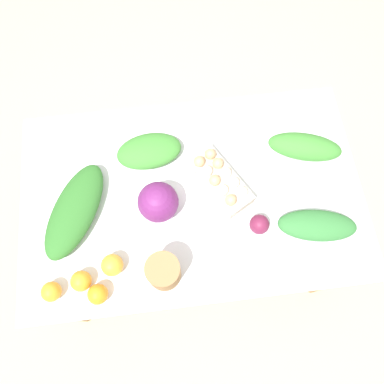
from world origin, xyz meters
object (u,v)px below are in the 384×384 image
Objects in this scene: beet_root at (259,224)px; orange_0 at (81,281)px; greens_bunch_chard at (75,211)px; orange_1 at (51,292)px; orange_2 at (112,265)px; orange_3 at (98,294)px; egg_carton at (220,179)px; paper_bag at (164,272)px; cabbage_purple at (158,202)px; greens_bunch_kale at (317,225)px; greens_bunch_dandelion at (305,147)px; greens_bunch_beet_tops at (149,151)px.

orange_0 is (0.66, 0.13, -0.00)m from beet_root.
greens_bunch_chard is 0.30m from orange_1.
orange_2 is 0.11m from orange_3.
orange_0 is 0.12m from orange_2.
egg_carton is 4.15× the size of orange_0.
greens_bunch_chard is 4.92× the size of orange_2.
orange_0 is at bearing 20.48° from orange_2.
orange_1 is (0.40, 0.02, -0.03)m from paper_bag.
cabbage_purple is at bearing -91.16° from paper_bag.
greens_bunch_kale is 0.21m from beet_root.
orange_3 is (0.84, 0.47, -0.01)m from greens_bunch_dandelion.
greens_bunch_beet_tops is (0.01, -0.49, -0.03)m from paper_bag.
egg_carton reaches higher than greens_bunch_dandelion.
greens_bunch_dandelion is (-0.02, -0.32, 0.01)m from greens_bunch_kale.
egg_carton is at bearing -162.96° from cabbage_purple.
orange_2 reaches higher than orange_1.
greens_bunch_kale is at bearing -173.71° from orange_0.
cabbage_purple is 0.26m from egg_carton.
cabbage_purple reaches higher than orange_1.
orange_3 is at bearing 50.97° from cabbage_purple.
egg_carton is 0.61m from orange_3.
paper_bag is at bearing 164.66° from orange_2.
cabbage_purple is at bearing 15.92° from greens_bunch_dandelion.
egg_carton is 0.51m from orange_2.
orange_2 reaches higher than orange_0.
paper_bag reaches higher than orange_3.
greens_bunch_beet_tops reaches higher than orange_0.
orange_0 is (-0.02, 0.26, -0.00)m from greens_bunch_chard.
beet_root is 1.04× the size of orange_3.
paper_bag is 0.41m from greens_bunch_chard.
greens_bunch_dandelion reaches higher than greens_bunch_beet_tops.
orange_2 is at bearing 4.08° from greens_bunch_kale.
paper_bag is at bearing 113.39° from egg_carton.
greens_bunch_chard is at bearing -3.03° from cabbage_purple.
orange_1 is at bearing 16.81° from orange_2.
paper_bag reaches higher than orange_1.
cabbage_purple is 0.39m from orange_3.
cabbage_purple is 0.24m from greens_bunch_beet_tops.
greens_bunch_beet_tops is at bearing -32.70° from greens_bunch_kale.
greens_bunch_beet_tops is 3.66× the size of orange_1.
beet_root is at bearing -163.55° from orange_3.
orange_3 is at bearing 169.87° from orange_1.
beet_root is (-0.38, 0.35, -0.00)m from greens_bunch_beet_tops.
cabbage_purple is 0.63m from greens_bunch_dandelion.
egg_carton is 4.13× the size of beet_root.
orange_3 is (-0.07, 0.32, -0.01)m from greens_bunch_chard.
beet_root is (0.24, 0.29, -0.01)m from greens_bunch_dandelion.
greens_bunch_chard is at bearing -59.63° from orange_2.
greens_bunch_dandelion is 0.38m from beet_root.
cabbage_purple is 2.12× the size of orange_3.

